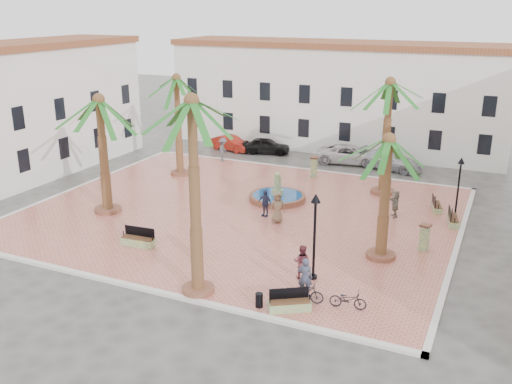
# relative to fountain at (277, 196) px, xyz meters

# --- Properties ---
(ground) EXTENTS (120.00, 120.00, 0.00)m
(ground) POSITION_rel_fountain_xyz_m (-1.18, -3.04, -0.42)
(ground) COLOR #56544F
(ground) RESTS_ON ground
(plaza) EXTENTS (26.00, 22.00, 0.15)m
(plaza) POSITION_rel_fountain_xyz_m (-1.18, -3.04, -0.34)
(plaza) COLOR #DB7664
(plaza) RESTS_ON ground
(kerb_n) EXTENTS (26.30, 0.30, 0.16)m
(kerb_n) POSITION_rel_fountain_xyz_m (-1.18, 7.96, -0.34)
(kerb_n) COLOR silver
(kerb_n) RESTS_ON ground
(kerb_s) EXTENTS (26.30, 0.30, 0.16)m
(kerb_s) POSITION_rel_fountain_xyz_m (-1.18, -14.04, -0.34)
(kerb_s) COLOR silver
(kerb_s) RESTS_ON ground
(kerb_e) EXTENTS (0.30, 22.30, 0.16)m
(kerb_e) POSITION_rel_fountain_xyz_m (11.82, -3.04, -0.34)
(kerb_e) COLOR silver
(kerb_e) RESTS_ON ground
(kerb_w) EXTENTS (0.30, 22.30, 0.16)m
(kerb_w) POSITION_rel_fountain_xyz_m (-14.18, -3.04, -0.34)
(kerb_w) COLOR silver
(kerb_w) RESTS_ON ground
(building_north) EXTENTS (30.40, 7.40, 9.50)m
(building_north) POSITION_rel_fountain_xyz_m (-1.18, 16.95, 4.35)
(building_north) COLOR white
(building_north) RESTS_ON ground
(building_west) EXTENTS (6.40, 24.40, 10.00)m
(building_west) POSITION_rel_fountain_xyz_m (-20.18, -3.04, 4.60)
(building_west) COLOR white
(building_west) RESTS_ON ground
(fountain) EXTENTS (3.78, 3.78, 1.95)m
(fountain) POSITION_rel_fountain_xyz_m (0.00, 0.00, 0.00)
(fountain) COLOR brown
(fountain) RESTS_ON plaza
(palm_nw) EXTENTS (4.79, 4.79, 7.70)m
(palm_nw) POSITION_rel_fountain_xyz_m (-9.12, 2.50, 6.29)
(palm_nw) COLOR brown
(palm_nw) RESTS_ON plaza
(palm_sw) EXTENTS (5.44, 5.44, 7.47)m
(palm_sw) POSITION_rel_fountain_xyz_m (-8.92, -6.47, 5.96)
(palm_sw) COLOR brown
(palm_sw) RESTS_ON plaza
(palm_s) EXTENTS (4.84, 4.84, 9.06)m
(palm_s) POSITION_rel_fountain_xyz_m (1.58, -13.32, 7.58)
(palm_s) COLOR brown
(palm_s) RESTS_ON plaza
(palm_e) EXTENTS (4.97, 4.97, 6.60)m
(palm_e) POSITION_rel_fountain_xyz_m (8.34, -6.19, 5.20)
(palm_e) COLOR brown
(palm_e) RESTS_ON plaza
(palm_ne) EXTENTS (5.34, 5.34, 8.00)m
(palm_ne) POSITION_rel_fountain_xyz_m (6.09, 4.38, 6.49)
(palm_ne) COLOR brown
(palm_ne) RESTS_ON plaza
(bench_s) EXTENTS (1.95, 0.73, 1.01)m
(bench_s) POSITION_rel_fountain_xyz_m (-3.98, -10.14, 0.02)
(bench_s) COLOR #8DA669
(bench_s) RESTS_ON plaza
(bench_se) EXTENTS (1.83, 1.43, 0.96)m
(bench_se) POSITION_rel_fountain_xyz_m (6.00, -13.17, 0.00)
(bench_se) COLOR #8DA669
(bench_se) RESTS_ON plaza
(bench_e) EXTENTS (0.87, 1.85, 0.94)m
(bench_e) POSITION_rel_fountain_xyz_m (11.20, 0.24, -0.00)
(bench_e) COLOR #8DA669
(bench_e) RESTS_ON plaza
(bench_ne) EXTENTS (0.91, 1.74, 0.88)m
(bench_ne) POSITION_rel_fountain_xyz_m (9.97, 2.36, -0.02)
(bench_ne) COLOR #8DA669
(bench_ne) RESTS_ON plaza
(lamppost_s) EXTENTS (0.47, 0.47, 4.29)m
(lamppost_s) POSITION_rel_fountain_xyz_m (5.94, -9.91, 2.64)
(lamppost_s) COLOR black
(lamppost_s) RESTS_ON plaza
(lamppost_e) EXTENTS (0.42, 0.42, 3.84)m
(lamppost_e) POSITION_rel_fountain_xyz_m (11.22, 1.39, 2.33)
(lamppost_e) COLOR black
(lamppost_e) RESTS_ON plaza
(bollard_se) EXTENTS (0.50, 0.50, 1.34)m
(bollard_se) POSITION_rel_fountain_xyz_m (-0.28, -10.24, 0.43)
(bollard_se) COLOR #8DA669
(bollard_se) RESTS_ON plaza
(bollard_n) EXTENTS (0.65, 0.65, 1.57)m
(bollard_n) POSITION_rel_fountain_xyz_m (0.47, 6.10, 0.55)
(bollard_n) COLOR #8DA669
(bollard_n) RESTS_ON plaza
(bollard_e) EXTENTS (0.64, 0.64, 1.47)m
(bollard_e) POSITION_rel_fountain_xyz_m (10.22, -4.36, 0.50)
(bollard_e) COLOR #8DA669
(bollard_e) RESTS_ON plaza
(litter_bin) EXTENTS (0.33, 0.33, 0.64)m
(litter_bin) POSITION_rel_fountain_xyz_m (4.70, -13.44, 0.06)
(litter_bin) COLOR black
(litter_bin) RESTS_ON plaza
(cyclist_a) EXTENTS (0.74, 0.56, 1.84)m
(cyclist_a) POSITION_rel_fountain_xyz_m (6.14, -11.67, 0.65)
(cyclist_a) COLOR #3A4055
(cyclist_a) RESTS_ON plaza
(bicycle_a) EXTENTS (1.66, 0.77, 0.84)m
(bicycle_a) POSITION_rel_fountain_xyz_m (8.22, -11.96, 0.16)
(bicycle_a) COLOR black
(bicycle_a) RESTS_ON plaza
(cyclist_b) EXTENTS (0.89, 0.73, 1.70)m
(cyclist_b) POSITION_rel_fountain_xyz_m (5.43, -10.13, 0.59)
(cyclist_b) COLOR brown
(cyclist_b) RESTS_ON plaza
(bicycle_b) EXTENTS (1.62, 0.70, 0.94)m
(bicycle_b) POSITION_rel_fountain_xyz_m (6.42, -12.25, 0.21)
(bicycle_b) COLOR black
(bicycle_b) RESTS_ON plaza
(pedestrian_fountain_a) EXTENTS (1.11, 1.03, 1.90)m
(pedestrian_fountain_a) POSITION_rel_fountain_xyz_m (1.56, -3.80, 0.69)
(pedestrian_fountain_a) COLOR #7C624A
(pedestrian_fountain_a) RESTS_ON plaza
(pedestrian_fountain_b) EXTENTS (1.06, 0.64, 1.69)m
(pedestrian_fountain_b) POSITION_rel_fountain_xyz_m (0.46, -3.13, 0.58)
(pedestrian_fountain_b) COLOR navy
(pedestrian_fountain_b) RESTS_ON plaza
(pedestrian_north) EXTENTS (0.96, 1.38, 1.96)m
(pedestrian_north) POSITION_rel_fountain_xyz_m (-7.93, 7.36, 0.71)
(pedestrian_north) COLOR #4F4F54
(pedestrian_north) RESTS_ON plaza
(pedestrian_east) EXTENTS (1.04, 1.62, 1.67)m
(pedestrian_east) POSITION_rel_fountain_xyz_m (7.77, 0.10, 0.57)
(pedestrian_east) COLOR #726B5B
(pedestrian_east) RESTS_ON plaza
(car_black) EXTENTS (4.45, 2.64, 1.42)m
(car_black) POSITION_rel_fountain_xyz_m (-5.86, 11.65, 0.29)
(car_black) COLOR black
(car_black) RESTS_ON ground
(car_red) EXTENTS (4.24, 2.22, 1.33)m
(car_red) POSITION_rel_fountain_xyz_m (-9.25, 11.39, 0.25)
(car_red) COLOR maroon
(car_red) RESTS_ON ground
(car_silver) EXTENTS (5.54, 3.23, 1.51)m
(car_silver) POSITION_rel_fountain_xyz_m (5.15, 11.15, 0.34)
(car_silver) COLOR #B9B9C2
(car_silver) RESTS_ON ground
(car_white) EXTENTS (5.76, 3.34, 1.51)m
(car_white) POSITION_rel_fountain_xyz_m (1.74, 11.58, 0.34)
(car_white) COLOR silver
(car_white) RESTS_ON ground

